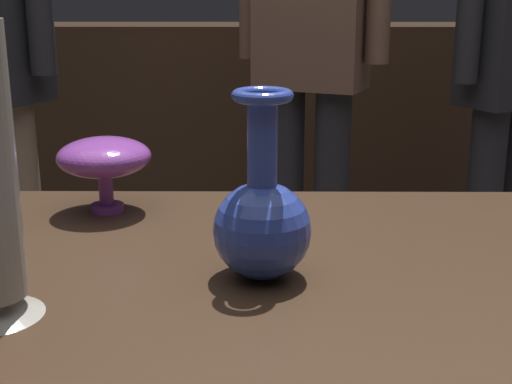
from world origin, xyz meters
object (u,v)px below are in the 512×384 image
shelf_vase_right (381,1)px  visitor_center_back (312,32)px  vase_centerpiece (262,219)px  vase_left_accent (104,159)px

shelf_vase_right → visitor_center_back: 1.03m
vase_centerpiece → shelf_vase_right: bearing=77.7°
vase_left_accent → visitor_center_back: bearing=70.2°
vase_centerpiece → visitor_center_back: visitor_center_back is taller
shelf_vase_right → vase_left_accent: bearing=-110.1°
vase_left_accent → shelf_vase_right: size_ratio=0.76×
vase_left_accent → shelf_vase_right: (0.75, 2.06, 0.20)m
vase_centerpiece → shelf_vase_right: (0.50, 2.32, 0.21)m
vase_left_accent → shelf_vase_right: 2.20m
vase_centerpiece → vase_left_accent: 0.36m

